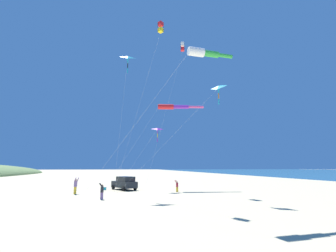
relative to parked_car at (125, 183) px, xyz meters
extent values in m
plane|color=#C6B58C|center=(-2.09, 5.47, -0.95)|extent=(600.00, 600.00, 0.00)
cube|color=black|center=(0.05, -0.09, -0.20)|extent=(3.78, 4.64, 0.84)
cube|color=black|center=(-0.12, 0.21, 0.56)|extent=(2.71, 3.05, 0.68)
cylinder|color=black|center=(1.59, -0.87, -0.62)|extent=(0.52, 0.68, 0.66)
cylinder|color=black|center=(0.00, -1.81, -0.62)|extent=(0.52, 0.68, 0.66)
cylinder|color=black|center=(0.10, 1.64, -0.62)|extent=(0.52, 0.68, 0.66)
cylinder|color=black|center=(-1.49, 0.70, -0.62)|extent=(0.52, 0.68, 0.66)
cube|color=#1EB7C6|center=(2.84, -0.46, -0.77)|extent=(0.60, 0.40, 0.36)
cube|color=white|center=(2.84, -0.46, -0.56)|extent=(0.62, 0.42, 0.06)
cube|color=gold|center=(5.79, 3.79, -0.54)|extent=(0.33, 0.35, 0.83)
cylinder|color=#8E6B9E|center=(5.79, 3.79, 0.22)|extent=(0.54, 0.54, 0.69)
sphere|color=beige|center=(5.79, 3.79, 0.70)|extent=(0.26, 0.26, 0.26)
cylinder|color=#8E6B9E|center=(5.55, 3.81, 0.74)|extent=(0.35, 0.39, 0.52)
cylinder|color=#8E6B9E|center=(5.81, 4.03, 0.74)|extent=(0.35, 0.39, 0.52)
cube|color=gold|center=(-6.80, 3.93, -0.64)|extent=(0.26, 0.26, 0.63)
cylinder|color=#B72833|center=(-6.80, 3.93, -0.06)|extent=(0.41, 0.41, 0.52)
sphere|color=tan|center=(-6.80, 3.93, 0.30)|extent=(0.20, 0.20, 0.20)
cylinder|color=#B72833|center=(-6.62, 3.93, 0.33)|extent=(0.28, 0.28, 0.39)
cylinder|color=#B72833|center=(-6.80, 3.74, 0.33)|extent=(0.28, 0.28, 0.39)
cube|color=#8E6B9E|center=(2.14, 8.94, -0.61)|extent=(0.29, 0.21, 0.68)
cylinder|color=#232328|center=(2.14, 8.94, 0.00)|extent=(0.39, 0.39, 0.56)
sphere|color=#A37551|center=(2.14, 8.94, 0.39)|extent=(0.21, 0.21, 0.21)
cylinder|color=#232328|center=(2.22, 9.11, 0.43)|extent=(0.35, 0.19, 0.42)
cylinder|color=#232328|center=(2.31, 8.85, 0.43)|extent=(0.35, 0.19, 0.42)
cylinder|color=white|center=(-5.30, 17.32, 11.18)|extent=(1.35, 0.79, 0.71)
cylinder|color=green|center=(-6.57, 17.21, 11.20)|extent=(1.33, 0.61, 0.52)
cylinder|color=green|center=(-7.85, 17.10, 11.23)|extent=(1.31, 0.42, 0.33)
cylinder|color=white|center=(-0.16, 12.82, 5.02)|extent=(9.00, 9.13, 11.95)
cylinder|color=red|center=(-6.16, -1.10, 11.94)|extent=(2.60, 1.08, 0.89)
cylinder|color=purple|center=(-8.66, -0.86, 11.99)|extent=(2.57, 0.85, 0.65)
cylinder|color=#EF4C93|center=(-11.16, -0.62, 12.03)|extent=(2.55, 0.62, 0.42)
cylinder|color=white|center=(-1.15, 0.42, 5.38)|extent=(7.52, 3.30, 12.66)
cube|color=white|center=(-8.27, 2.15, 21.46)|extent=(0.63, 0.63, 0.53)
cube|color=red|center=(-8.27, 2.15, 20.61)|extent=(0.63, 0.63, 0.53)
cylinder|color=black|center=(-8.58, 1.94, 21.03)|extent=(0.02, 0.02, 1.38)
cylinder|color=black|center=(-8.06, 1.84, 21.03)|extent=(0.02, 0.02, 1.38)
cylinder|color=black|center=(-8.48, 2.46, 21.03)|extent=(0.02, 0.02, 1.38)
cylinder|color=black|center=(-7.95, 2.36, 21.03)|extent=(0.02, 0.02, 1.38)
cylinder|color=white|center=(-5.54, 1.40, 9.70)|extent=(5.46, 1.51, 21.29)
pyramid|color=purple|center=(-4.44, 1.45, 7.80)|extent=(1.38, 0.91, 0.52)
cylinder|color=black|center=(-4.44, 1.42, 7.72)|extent=(0.06, 1.11, 0.54)
cylinder|color=purple|center=(-4.46, 1.44, 7.36)|extent=(0.16, 0.17, 0.62)
cylinder|color=yellow|center=(-4.48, 1.45, 6.75)|extent=(0.16, 0.16, 0.61)
cylinder|color=purple|center=(-4.47, 1.47, 6.14)|extent=(0.17, 0.19, 0.62)
cylinder|color=white|center=(-1.62, 1.85, 3.36)|extent=(5.66, 0.88, 8.63)
cube|color=red|center=(-3.45, 10.60, 18.26)|extent=(0.67, 0.67, 0.47)
cube|color=yellow|center=(-3.45, 10.60, 17.50)|extent=(0.67, 0.67, 0.47)
cylinder|color=black|center=(-3.79, 10.64, 17.88)|extent=(0.02, 0.02, 1.23)
cylinder|color=black|center=(-3.49, 10.27, 17.88)|extent=(0.02, 0.02, 1.23)
cylinder|color=black|center=(-3.41, 10.93, 17.88)|extent=(0.02, 0.02, 1.23)
cylinder|color=black|center=(-3.12, 10.56, 17.88)|extent=(0.02, 0.02, 1.23)
cylinder|color=white|center=(-1.07, 6.20, 8.16)|extent=(4.77, 8.81, 18.22)
pyramid|color=#1EB7C6|center=(-9.76, 11.45, 10.86)|extent=(1.55, 1.59, 0.70)
cylinder|color=black|center=(-9.80, 11.41, 10.80)|extent=(0.76, 0.70, 0.81)
cylinder|color=#1EB7C6|center=(-9.77, 11.43, 10.41)|extent=(0.19, 0.18, 0.64)
cylinder|color=orange|center=(-9.73, 11.48, 9.78)|extent=(0.18, 0.20, 0.64)
cylinder|color=#1EB7C6|center=(-9.72, 11.49, 9.15)|extent=(0.15, 0.18, 0.64)
cylinder|color=white|center=(-4.58, 6.52, 4.90)|extent=(10.44, 9.80, 11.70)
pyramid|color=#1EB7C6|center=(0.16, 5.32, 16.71)|extent=(1.59, 0.97, 0.74)
cylinder|color=black|center=(0.17, 5.26, 16.64)|extent=(0.04, 1.18, 0.83)
cylinder|color=#1EB7C6|center=(0.15, 5.23, 16.20)|extent=(0.19, 0.22, 0.72)
cylinder|color=black|center=(0.13, 5.17, 15.49)|extent=(0.12, 0.15, 0.72)
cylinder|color=#1EB7C6|center=(0.12, 5.19, 14.78)|extent=(0.13, 0.19, 0.72)
cylinder|color=white|center=(0.86, 1.75, 7.81)|extent=(1.39, 7.03, 17.53)
camera|label=1|loc=(-0.22, 32.13, 2.20)|focal=22.87mm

